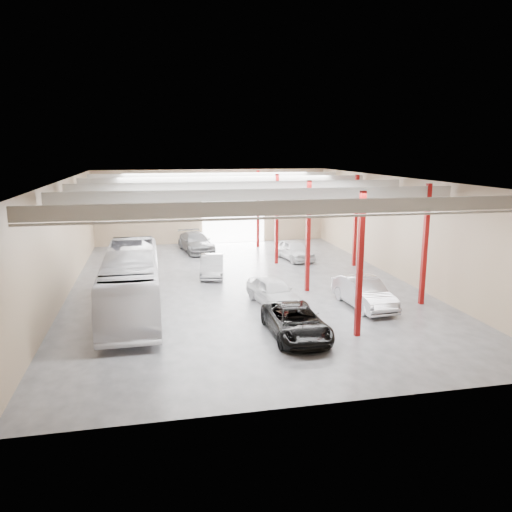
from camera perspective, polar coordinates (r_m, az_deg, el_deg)
name	(u,v)px	position (r m, az deg, el deg)	size (l,w,h in m)	color
depot_shell	(243,210)	(32.60, -1.49, 5.27)	(22.12, 32.12, 7.06)	#424246
coach_bus	(131,282)	(28.26, -14.06, -2.87)	(2.90, 12.41, 3.46)	silver
black_sedan	(296,322)	(24.20, 4.59, -7.51)	(2.48, 5.38, 1.50)	black
car_row_a	(273,291)	(29.00, 1.97, -4.04)	(1.87, 4.66, 1.59)	silver
car_row_b	(212,266)	(35.61, -5.04, -1.10)	(1.58, 4.53, 1.49)	#9E9EA2
car_row_c	(196,242)	(44.25, -6.89, 1.57)	(2.33, 5.72, 1.66)	slate
car_right_near	(364,293)	(29.18, 12.21, -4.10)	(1.79, 5.15, 1.70)	#AAA9AE
car_right_far	(294,250)	(40.85, 4.38, 0.71)	(1.89, 4.71, 1.60)	silver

